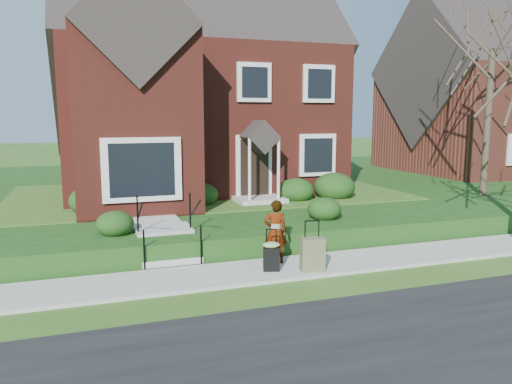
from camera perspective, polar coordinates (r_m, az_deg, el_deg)
name	(u,v)px	position (r m, az deg, el deg)	size (l,w,h in m)	color
ground	(289,270)	(11.61, 3.76, -8.84)	(120.00, 120.00, 0.00)	#2D5119
street	(431,376)	(7.60, 19.41, -19.17)	(60.00, 6.00, 0.01)	black
sidewalk	(289,268)	(11.60, 3.76, -8.65)	(60.00, 1.60, 0.08)	#9E9B93
terrace	(277,186)	(22.89, 2.42, 0.70)	(44.00, 20.00, 0.60)	#173C10
walkway	(150,211)	(15.56, -12.05, -2.08)	(1.20, 6.00, 0.06)	#9E9B93
main_house	(190,70)	(20.29, -7.54, 13.65)	(10.40, 10.20, 9.40)	maroon
neighbour_house	(490,82)	(29.41, 25.19, 11.34)	(9.40, 8.00, 9.20)	brown
front_steps	(166,240)	(12.54, -10.21, -5.37)	(1.40, 2.02, 1.50)	#9E9B93
foundation_shrubs	(244,193)	(16.06, -1.38, -0.07)	(9.55, 4.42, 1.01)	#173710
woman	(276,232)	(11.64, 2.25, -4.54)	(0.55, 0.36, 1.50)	#999999
suitcase_black	(271,255)	(11.14, 1.77, -7.18)	(0.46, 0.42, 0.95)	black
suitcase_olive	(313,254)	(11.20, 6.48, -7.08)	(0.57, 0.38, 1.13)	brown
tree_gap	(494,34)	(20.06, 25.53, 15.96)	(5.71, 5.71, 8.16)	#4F412F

